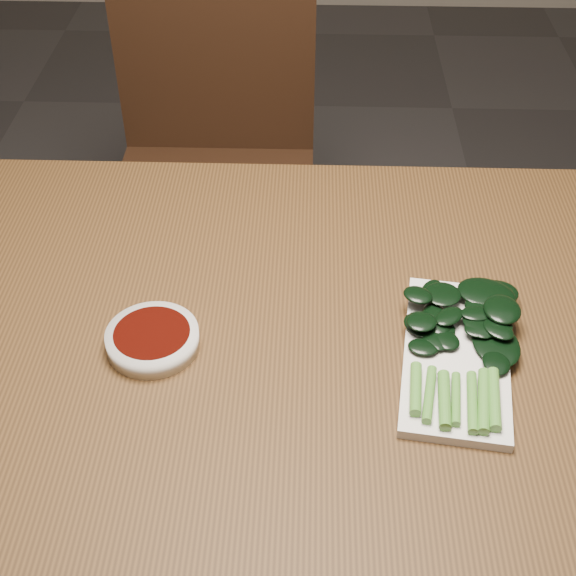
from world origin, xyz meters
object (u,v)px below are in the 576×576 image
(sauce_bowl, at_px, (153,339))
(gai_lan, at_px, (469,331))
(table, at_px, (297,358))
(chair_far, at_px, (214,161))
(serving_plate, at_px, (456,356))

(sauce_bowl, xyz_separation_m, gai_lan, (0.42, 0.02, 0.01))
(table, distance_m, chair_far, 0.87)
(sauce_bowl, xyz_separation_m, serving_plate, (0.40, -0.01, -0.01))
(table, relative_size, sauce_bowl, 11.38)
(table, bearing_deg, gai_lan, -8.81)
(chair_far, height_order, serving_plate, chair_far)
(table, height_order, gai_lan, gai_lan)
(chair_far, bearing_deg, sauce_bowl, -88.58)
(serving_plate, bearing_deg, gai_lan, 59.28)
(sauce_bowl, relative_size, serving_plate, 0.41)
(gai_lan, bearing_deg, table, 171.19)
(sauce_bowl, bearing_deg, table, 15.60)
(serving_plate, relative_size, gai_lan, 1.05)
(chair_far, distance_m, serving_plate, 1.02)
(sauce_bowl, bearing_deg, chair_far, 91.62)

